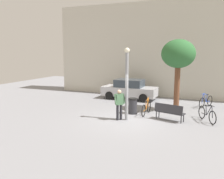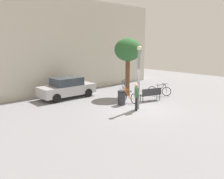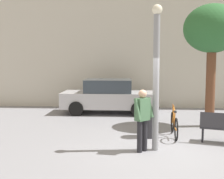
% 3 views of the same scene
% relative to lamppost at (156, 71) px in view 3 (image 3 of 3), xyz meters
% --- Properties ---
extents(ground_plane, '(36.00, 36.00, 0.00)m').
position_rel_lamppost_xyz_m(ground_plane, '(0.15, 0.03, -2.15)').
color(ground_plane, gray).
extents(building_facade, '(18.13, 2.00, 7.67)m').
position_rel_lamppost_xyz_m(building_facade, '(0.15, 8.31, 1.68)').
color(building_facade, beige).
rests_on(building_facade, ground_plane).
extents(lamppost, '(0.28, 0.28, 3.90)m').
position_rel_lamppost_xyz_m(lamppost, '(0.00, 0.00, 0.00)').
color(lamppost, gray).
rests_on(lamppost, ground_plane).
extents(person_by_lamppost, '(0.58, 0.58, 1.67)m').
position_rel_lamppost_xyz_m(person_by_lamppost, '(-0.36, -0.18, -1.18)').
color(person_by_lamppost, '#232328').
rests_on(person_by_lamppost, ground_plane).
extents(plaza_tree, '(2.05, 2.05, 4.44)m').
position_rel_lamppost_xyz_m(plaza_tree, '(2.22, 3.08, 1.33)').
color(plaza_tree, brown).
rests_on(plaza_tree, ground_plane).
extents(bicycle_orange, '(0.10, 1.81, 0.97)m').
position_rel_lamppost_xyz_m(bicycle_orange, '(0.72, 1.51, -1.77)').
color(bicycle_orange, black).
rests_on(bicycle_orange, ground_plane).
extents(parked_car_silver, '(4.20, 1.83, 1.55)m').
position_rel_lamppost_xyz_m(parked_car_silver, '(-1.71, 5.56, -1.37)').
color(parked_car_silver, '#B7B7BC').
rests_on(parked_car_silver, ground_plane).
extents(trash_bin, '(0.54, 0.54, 0.95)m').
position_rel_lamppost_xyz_m(trash_bin, '(-0.09, 1.38, -1.67)').
color(trash_bin, '#2D2D33').
rests_on(trash_bin, ground_plane).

